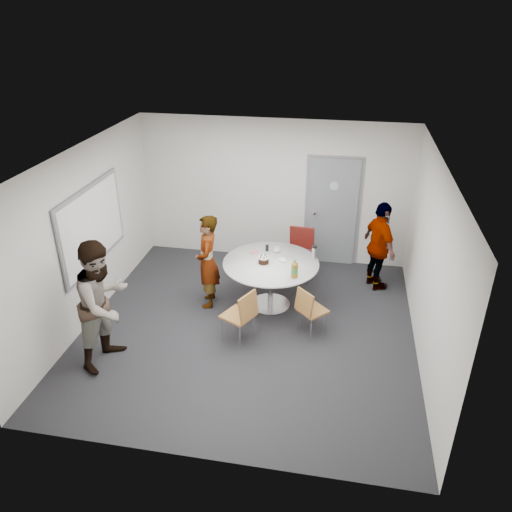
% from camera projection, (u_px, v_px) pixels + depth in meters
% --- Properties ---
extents(floor, '(5.00, 5.00, 0.00)m').
position_uv_depth(floor, '(248.00, 329.00, 7.70)').
color(floor, black).
rests_on(floor, ground).
extents(ceiling, '(5.00, 5.00, 0.00)m').
position_uv_depth(ceiling, '(247.00, 158.00, 6.47)').
color(ceiling, silver).
rests_on(ceiling, wall_back).
extents(wall_back, '(5.00, 0.00, 5.00)m').
position_uv_depth(wall_back, '(274.00, 191.00, 9.27)').
color(wall_back, silver).
rests_on(wall_back, floor).
extents(wall_left, '(0.00, 5.00, 5.00)m').
position_uv_depth(wall_left, '(85.00, 237.00, 7.49)').
color(wall_left, silver).
rests_on(wall_left, floor).
extents(wall_right, '(0.00, 5.00, 5.00)m').
position_uv_depth(wall_right, '(430.00, 266.00, 6.68)').
color(wall_right, silver).
rests_on(wall_right, floor).
extents(wall_front, '(5.00, 0.00, 5.00)m').
position_uv_depth(wall_front, '(198.00, 363.00, 4.90)').
color(wall_front, silver).
rests_on(wall_front, floor).
extents(door, '(1.02, 0.17, 2.12)m').
position_uv_depth(door, '(332.00, 212.00, 9.23)').
color(door, gray).
rests_on(door, wall_back).
extents(whiteboard, '(0.04, 1.90, 1.25)m').
position_uv_depth(whiteboard, '(92.00, 226.00, 7.61)').
color(whiteboard, gray).
rests_on(whiteboard, wall_left).
extents(table, '(1.54, 1.54, 1.11)m').
position_uv_depth(table, '(272.00, 269.00, 7.98)').
color(table, white).
rests_on(table, floor).
extents(chair_near_left, '(0.57, 0.55, 0.86)m').
position_uv_depth(chair_near_left, '(242.00, 313.00, 7.17)').
color(chair_near_left, brown).
rests_on(chair_near_left, floor).
extents(chair_near_right, '(0.54, 0.54, 0.78)m').
position_uv_depth(chair_near_right, '(309.00, 308.00, 7.37)').
color(chair_near_right, brown).
rests_on(chair_near_right, floor).
extents(chair_far, '(0.49, 0.53, 0.96)m').
position_uv_depth(chair_far, '(300.00, 248.00, 8.86)').
color(chair_far, '#5C1612').
rests_on(chair_far, floor).
extents(person_main, '(0.48, 0.64, 1.57)m').
position_uv_depth(person_main, '(208.00, 262.00, 8.00)').
color(person_main, '#A5C6EA').
rests_on(person_main, floor).
extents(person_left, '(0.90, 1.04, 1.83)m').
position_uv_depth(person_left, '(104.00, 303.00, 6.66)').
color(person_left, white).
rests_on(person_left, floor).
extents(person_right, '(0.76, 1.00, 1.58)m').
position_uv_depth(person_right, '(379.00, 246.00, 8.47)').
color(person_right, black).
rests_on(person_right, floor).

